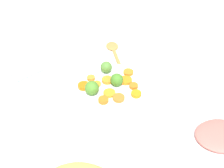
{
  "coord_description": "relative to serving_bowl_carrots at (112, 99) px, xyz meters",
  "views": [
    {
      "loc": [
        0.52,
        -0.3,
        0.68
      ],
      "look_at": [
        -0.03,
        -0.02,
        0.14
      ],
      "focal_mm": 42.66,
      "sensor_mm": 36.0,
      "label": 1
    }
  ],
  "objects": [
    {
      "name": "dish_towel",
      "position": [
        -0.37,
        -0.21,
        -0.05
      ],
      "size": [
        0.17,
        0.15,
        0.01
      ],
      "primitive_type": "cube",
      "rotation": [
        0.0,
        0.0,
        0.23
      ],
      "color": "#96A9B5",
      "rests_on": "tabletop"
    },
    {
      "name": "carrot_slice_1",
      "position": [
        0.05,
        -0.05,
        0.06
      ],
      "size": [
        0.03,
        0.03,
        0.01
      ],
      "primitive_type": "cylinder",
      "rotation": [
        0.0,
        0.0,
        3.2
      ],
      "color": "orange",
      "rests_on": "serving_bowl_carrots"
    },
    {
      "name": "carrot_slice_9",
      "position": [
        -0.0,
        0.05,
        0.06
      ],
      "size": [
        0.05,
        0.05,
        0.01
      ],
      "primitive_type": "cylinder",
      "rotation": [
        0.0,
        0.0,
        4.17
      ],
      "color": "orange",
      "rests_on": "serving_bowl_carrots"
    },
    {
      "name": "carrot_slice_5",
      "position": [
        0.06,
        -0.01,
        0.06
      ],
      "size": [
        0.04,
        0.04,
        0.01
      ],
      "primitive_type": "cylinder",
      "rotation": [
        0.0,
        0.0,
        0.31
      ],
      "color": "orange",
      "rests_on": "serving_bowl_carrots"
    },
    {
      "name": "brussels_sprout_1",
      "position": [
        -0.0,
        -0.07,
        0.07
      ],
      "size": [
        0.04,
        0.04,
        0.04
      ],
      "primitive_type": "sphere",
      "color": "#4C882D",
      "rests_on": "serving_bowl_carrots"
    },
    {
      "name": "serving_bowl_carrots",
      "position": [
        0.0,
        0.0,
        0.0
      ],
      "size": [
        0.23,
        0.23,
        0.11
      ],
      "primitive_type": "cylinder",
      "color": "white",
      "rests_on": "tabletop"
    },
    {
      "name": "carrot_slice_4",
      "position": [
        0.02,
        -0.02,
        0.06
      ],
      "size": [
        0.04,
        0.04,
        0.01
      ],
      "primitive_type": "cylinder",
      "rotation": [
        0.0,
        0.0,
        4.53
      ],
      "color": "orange",
      "rests_on": "serving_bowl_carrots"
    },
    {
      "name": "brussels_sprout_2",
      "position": [
        -0.07,
        0.01,
        0.07
      ],
      "size": [
        0.04,
        0.04,
        0.04
      ],
      "primitive_type": "sphere",
      "color": "#528537",
      "rests_on": "serving_bowl_carrots"
    },
    {
      "name": "wooden_spoon",
      "position": [
        -0.29,
        0.16,
        -0.05
      ],
      "size": [
        0.27,
        0.1,
        0.01
      ],
      "color": "#AE7F41",
      "rests_on": "tabletop"
    },
    {
      "name": "carrot_slice_2",
      "position": [
        -0.03,
        0.08,
        0.06
      ],
      "size": [
        0.05,
        0.05,
        0.01
      ],
      "primitive_type": "cylinder",
      "rotation": [
        0.0,
        0.0,
        2.12
      ],
      "color": "orange",
      "rests_on": "serving_bowl_carrots"
    },
    {
      "name": "carrot_slice_10",
      "position": [
        -0.04,
        -0.08,
        0.06
      ],
      "size": [
        0.05,
        0.05,
        0.01
      ],
      "primitive_type": "cylinder",
      "rotation": [
        0.0,
        0.0,
        0.38
      ],
      "color": "orange",
      "rests_on": "serving_bowl_carrots"
    },
    {
      "name": "carrot_slice_8",
      "position": [
        -0.03,
        -0.04,
        0.06
      ],
      "size": [
        0.04,
        0.04,
        0.01
      ],
      "primitive_type": "cylinder",
      "rotation": [
        0.0,
        0.0,
        5.3
      ],
      "color": "orange",
      "rests_on": "serving_bowl_carrots"
    },
    {
      "name": "carrot_slice_6",
      "position": [
        0.03,
        0.06,
        0.06
      ],
      "size": [
        0.04,
        0.04,
        0.01
      ],
      "primitive_type": "cylinder",
      "rotation": [
        0.0,
        0.0,
        0.52
      ],
      "color": "orange",
      "rests_on": "serving_bowl_carrots"
    },
    {
      "name": "carrot_slice_7",
      "position": [
        -0.03,
        -0.0,
        0.06
      ],
      "size": [
        0.05,
        0.05,
        0.01
      ],
      "primitive_type": "cylinder",
      "rotation": [
        0.0,
        0.0,
        5.42
      ],
      "color": "orange",
      "rests_on": "serving_bowl_carrots"
    },
    {
      "name": "tabletop",
      "position": [
        0.03,
        0.02,
        -0.06
      ],
      "size": [
        2.4,
        2.4,
        0.02
      ],
      "primitive_type": "cube",
      "color": "white",
      "rests_on": "ground"
    },
    {
      "name": "carrot_slice_3",
      "position": [
        0.07,
        0.05,
        0.06
      ],
      "size": [
        0.04,
        0.04,
        0.01
      ],
      "primitive_type": "cylinder",
      "rotation": [
        0.0,
        0.0,
        5.13
      ],
      "color": "orange",
      "rests_on": "serving_bowl_carrots"
    },
    {
      "name": "carrot_slice_0",
      "position": [
        -0.06,
        -0.04,
        0.06
      ],
      "size": [
        0.03,
        0.03,
        0.01
      ],
      "primitive_type": "cylinder",
      "rotation": [
        0.0,
        0.0,
        1.2
      ],
      "color": "orange",
      "rests_on": "serving_bowl_carrots"
    },
    {
      "name": "ham_plate",
      "position": [
        0.25,
        0.22,
        -0.05
      ],
      "size": [
        0.26,
        0.26,
        0.01
      ],
      "primitive_type": "cylinder",
      "color": "white",
      "rests_on": "tabletop"
    },
    {
      "name": "brussels_sprout_0",
      "position": [
        -0.0,
        0.01,
        0.07
      ],
      "size": [
        0.04,
        0.04,
        0.04
      ],
      "primitive_type": "sphere",
      "color": "#458129",
      "rests_on": "serving_bowl_carrots"
    },
    {
      "name": "ham_slice_main",
      "position": [
        0.26,
        0.23,
        -0.03
      ],
      "size": [
        0.17,
        0.19,
        0.02
      ],
      "primitive_type": "ellipsoid",
      "rotation": [
        0.0,
        0.0,
        1.21
      ],
      "color": "#D26861",
      "rests_on": "ham_plate"
    }
  ]
}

